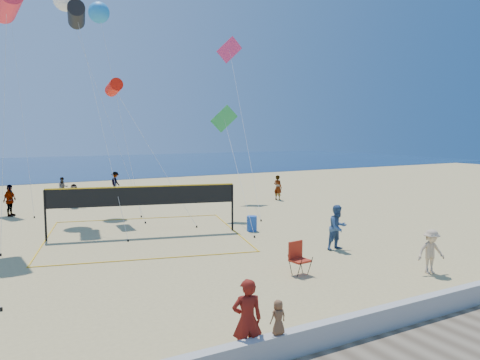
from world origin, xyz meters
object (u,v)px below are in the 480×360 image
trash_barrel (252,224)px  volleyball_net (143,201)px  camp_chair (298,256)px  woman (247,320)px

trash_barrel → volleyball_net: size_ratio=0.07×
trash_barrel → volleyball_net: (-5.08, 1.72, 1.28)m
volleyball_net → trash_barrel: bearing=-4.3°
camp_chair → trash_barrel: size_ratio=1.68×
woman → camp_chair: woman is taller
camp_chair → trash_barrel: camp_chair is taller
camp_chair → volleyball_net: (-2.83, 8.69, 1.00)m
woman → camp_chair: size_ratio=1.45×
volleyball_net → camp_chair: bearing=-57.5°
trash_barrel → camp_chair: bearing=-107.8°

